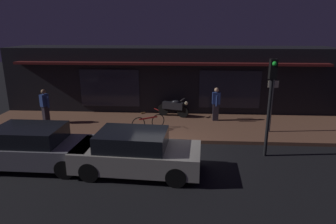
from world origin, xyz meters
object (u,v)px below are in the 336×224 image
Objects in this scene: motorcycle at (174,107)px; person_photographer at (45,106)px; person_bystander at (216,103)px; parked_car_far at (136,152)px; parked_car_near at (34,147)px; traffic_light_pole at (271,91)px; bicycle_parked at (148,122)px; sign_post at (272,102)px.

motorcycle is 6.32m from person_photographer.
parked_car_far is (-3.11, -5.41, -0.32)m from person_bystander.
parked_car_near is at bearing 175.85° from parked_car_far.
parked_car_far is at bearing -161.18° from traffic_light_pole.
parked_car_far is (0.07, -3.82, 0.20)m from bicycle_parked.
bicycle_parked is (-1.06, -2.16, -0.14)m from motorcycle.
person_bystander is at bearing 60.07° from parked_car_far.
parked_car_far is (-4.60, -1.57, -1.77)m from traffic_light_pole.
sign_post is 0.57× the size of parked_car_far.
parked_car_near is (-8.17, -1.31, -1.77)m from traffic_light_pole.
sign_post is 0.58× the size of parked_car_near.
person_photographer is (-6.13, -1.48, 0.38)m from motorcycle.
traffic_light_pole is at bearing -25.81° from bicycle_parked.
traffic_light_pole is at bearing -16.77° from person_photographer.
person_bystander is 8.44m from parked_car_near.
person_photographer is 10.28m from traffic_light_pole.
traffic_light_pole is (1.49, -3.84, 1.45)m from person_bystander.
person_bystander is 0.40× the size of parked_car_near.
traffic_light_pole reaches higher than person_bystander.
person_photographer is 0.40× the size of parked_car_far.
parked_car_far is at bearing -4.15° from parked_car_near.
bicycle_parked is at bearing -179.52° from sign_post.
person_bystander is (3.18, 1.58, 0.52)m from bicycle_parked.
motorcycle is at bearing 63.83° from bicycle_parked.
bicycle_parked is 5.51m from sign_post.
sign_post reaches higher than person_photographer.
person_photographer is 6.84m from parked_car_far.
bicycle_parked is 0.59× the size of sign_post.
person_bystander is 4.37m from traffic_light_pole.
person_bystander is (2.12, -0.58, 0.38)m from motorcycle.
parked_car_near is at bearing -157.95° from sign_post.
motorcycle is at bearing 164.77° from person_bystander.
person_bystander is at bearing 26.47° from bicycle_parked.
traffic_light_pole reaches higher than sign_post.
person_bystander is 2.76m from sign_post.
person_photographer is 0.70× the size of sign_post.
parked_car_near is 3.58m from parked_car_far.
parked_car_near is at bearing -170.90° from traffic_light_pole.
sign_post is 9.65m from parked_car_near.
sign_post is at bearing -34.54° from person_bystander.
person_bystander is 0.70× the size of sign_post.
parked_car_far reaches higher than motorcycle.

